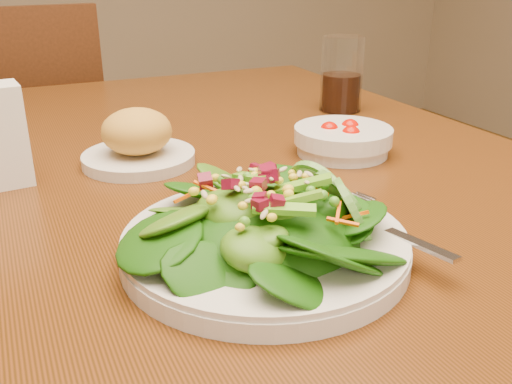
# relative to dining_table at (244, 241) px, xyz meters

# --- Properties ---
(dining_table) EXTENTS (0.90, 1.40, 0.75)m
(dining_table) POSITION_rel_dining_table_xyz_m (0.00, 0.00, 0.00)
(dining_table) COLOR #5C2C10
(dining_table) RESTS_ON ground_plane
(chair_far) EXTENTS (0.44, 0.45, 0.92)m
(chair_far) POSITION_rel_dining_table_xyz_m (-0.24, 0.93, -0.16)
(chair_far) COLOR #46210D
(chair_far) RESTS_ON ground_plane
(salad_plate) EXTENTS (0.28, 0.28, 0.08)m
(salad_plate) POSITION_rel_dining_table_xyz_m (-0.06, -0.22, 0.13)
(salad_plate) COLOR silver
(salad_plate) RESTS_ON dining_table
(bread_plate) EXTENTS (0.16, 0.16, 0.08)m
(bread_plate) POSITION_rel_dining_table_xyz_m (-0.12, 0.10, 0.13)
(bread_plate) COLOR silver
(bread_plate) RESTS_ON dining_table
(tomato_bowl) EXTENTS (0.14, 0.14, 0.05)m
(tomato_bowl) POSITION_rel_dining_table_xyz_m (0.17, 0.02, 0.12)
(tomato_bowl) COLOR silver
(tomato_bowl) RESTS_ON dining_table
(drinking_glass) EXTENTS (0.08, 0.08, 0.14)m
(drinking_glass) POSITION_rel_dining_table_xyz_m (0.30, 0.24, 0.16)
(drinking_glass) COLOR silver
(drinking_glass) RESTS_ON dining_table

